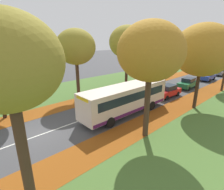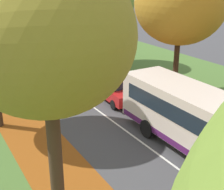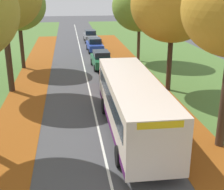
{
  "view_description": "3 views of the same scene",
  "coord_description": "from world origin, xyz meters",
  "px_view_note": "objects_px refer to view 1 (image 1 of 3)",
  "views": [
    {
      "loc": [
        13.17,
        -3.93,
        7.46
      ],
      "look_at": [
        -0.53,
        8.72,
        1.43
      ],
      "focal_mm": 28.0,
      "sensor_mm": 36.0,
      "label": 1
    },
    {
      "loc": [
        -8.53,
        -0.21,
        8.01
      ],
      "look_at": [
        -0.24,
        13.64,
        1.81
      ],
      "focal_mm": 50.0,
      "sensor_mm": 36.0,
      "label": 2
    },
    {
      "loc": [
        -1.44,
        -6.5,
        7.51
      ],
      "look_at": [
        1.06,
        11.27,
        1.24
      ],
      "focal_mm": 50.0,
      "sensor_mm": 36.0,
      "label": 3
    }
  ],
  "objects_px": {
    "tree_right_near": "(151,52)",
    "car_green_following": "(188,83)",
    "tree_right_mid": "(203,50)",
    "tree_left_far": "(154,48)",
    "car_red_lead": "(168,91)",
    "car_blue_third_in_line": "(208,76)",
    "bus": "(126,98)",
    "tree_left_mid": "(127,42)",
    "car_grey_fourth_in_line": "(221,71)",
    "tree_left_near": "(76,47)",
    "tree_right_nearest": "(7,64)"
  },
  "relations": [
    {
      "from": "tree_right_mid",
      "to": "bus",
      "type": "distance_m",
      "value": 9.28
    },
    {
      "from": "tree_right_near",
      "to": "car_green_following",
      "type": "relative_size",
      "value": 2.05
    },
    {
      "from": "car_grey_fourth_in_line",
      "to": "tree_left_far",
      "type": "bearing_deg",
      "value": -117.98
    },
    {
      "from": "tree_left_mid",
      "to": "tree_right_mid",
      "type": "distance_m",
      "value": 11.89
    },
    {
      "from": "bus",
      "to": "car_red_lead",
      "type": "bearing_deg",
      "value": 89.76
    },
    {
      "from": "tree_left_far",
      "to": "car_blue_third_in_line",
      "type": "height_order",
      "value": "tree_left_far"
    },
    {
      "from": "tree_left_mid",
      "to": "car_grey_fourth_in_line",
      "type": "bearing_deg",
      "value": 70.55
    },
    {
      "from": "tree_right_mid",
      "to": "car_red_lead",
      "type": "xyz_separation_m",
      "value": [
        -4.16,
        1.31,
        -5.52
      ]
    },
    {
      "from": "tree_right_near",
      "to": "car_blue_third_in_line",
      "type": "relative_size",
      "value": 2.05
    },
    {
      "from": "tree_left_far",
      "to": "tree_right_mid",
      "type": "distance_m",
      "value": 14.58
    },
    {
      "from": "tree_left_far",
      "to": "tree_left_mid",
      "type": "bearing_deg",
      "value": -89.89
    },
    {
      "from": "tree_left_far",
      "to": "bus",
      "type": "xyz_separation_m",
      "value": [
        7.61,
        -15.42,
        -4.16
      ]
    },
    {
      "from": "car_blue_third_in_line",
      "to": "car_grey_fourth_in_line",
      "type": "xyz_separation_m",
      "value": [
        0.02,
        7.15,
        0.0
      ]
    },
    {
      "from": "tree_right_mid",
      "to": "car_red_lead",
      "type": "relative_size",
      "value": 2.11
    },
    {
      "from": "tree_right_near",
      "to": "car_red_lead",
      "type": "bearing_deg",
      "value": 111.55
    },
    {
      "from": "tree_left_mid",
      "to": "tree_left_far",
      "type": "height_order",
      "value": "tree_left_mid"
    },
    {
      "from": "tree_right_mid",
      "to": "car_blue_third_in_line",
      "type": "relative_size",
      "value": 2.12
    },
    {
      "from": "tree_right_near",
      "to": "bus",
      "type": "height_order",
      "value": "tree_right_near"
    },
    {
      "from": "tree_right_mid",
      "to": "tree_left_mid",
      "type": "bearing_deg",
      "value": 173.28
    },
    {
      "from": "tree_left_near",
      "to": "car_green_following",
      "type": "height_order",
      "value": "tree_left_near"
    },
    {
      "from": "tree_left_near",
      "to": "bus",
      "type": "height_order",
      "value": "tree_left_near"
    },
    {
      "from": "car_blue_third_in_line",
      "to": "tree_left_near",
      "type": "bearing_deg",
      "value": -107.86
    },
    {
      "from": "car_green_following",
      "to": "tree_left_mid",
      "type": "bearing_deg",
      "value": -140.47
    },
    {
      "from": "tree_left_mid",
      "to": "bus",
      "type": "bearing_deg",
      "value": -47.4
    },
    {
      "from": "tree_right_near",
      "to": "car_grey_fourth_in_line",
      "type": "bearing_deg",
      "value": 97.35
    },
    {
      "from": "tree_right_mid",
      "to": "car_blue_third_in_line",
      "type": "bearing_deg",
      "value": 105.17
    },
    {
      "from": "bus",
      "to": "car_red_lead",
      "type": "relative_size",
      "value": 2.44
    },
    {
      "from": "car_red_lead",
      "to": "car_blue_third_in_line",
      "type": "xyz_separation_m",
      "value": [
        -0.08,
        14.35,
        0.0
      ]
    },
    {
      "from": "tree_left_mid",
      "to": "tree_right_nearest",
      "type": "height_order",
      "value": "tree_left_mid"
    },
    {
      "from": "tree_right_nearest",
      "to": "tree_left_mid",
      "type": "bearing_deg",
      "value": 121.54
    },
    {
      "from": "tree_left_far",
      "to": "bus",
      "type": "relative_size",
      "value": 0.78
    },
    {
      "from": "tree_right_nearest",
      "to": "car_red_lead",
      "type": "height_order",
      "value": "tree_right_nearest"
    },
    {
      "from": "tree_right_near",
      "to": "car_grey_fourth_in_line",
      "type": "xyz_separation_m",
      "value": [
        -4.08,
        31.68,
        -5.76
      ]
    },
    {
      "from": "bus",
      "to": "car_green_following",
      "type": "bearing_deg",
      "value": 90.38
    },
    {
      "from": "tree_left_far",
      "to": "tree_right_mid",
      "type": "relative_size",
      "value": 0.9
    },
    {
      "from": "tree_left_near",
      "to": "tree_right_nearest",
      "type": "relative_size",
      "value": 1.02
    },
    {
      "from": "tree_left_near",
      "to": "car_blue_third_in_line",
      "type": "relative_size",
      "value": 2.04
    },
    {
      "from": "tree_left_near",
      "to": "tree_right_near",
      "type": "xyz_separation_m",
      "value": [
        11.64,
        -1.13,
        0.08
      ]
    },
    {
      "from": "tree_left_mid",
      "to": "car_blue_third_in_line",
      "type": "height_order",
      "value": "tree_left_mid"
    },
    {
      "from": "tree_right_nearest",
      "to": "car_red_lead",
      "type": "xyz_separation_m",
      "value": [
        -4.16,
        19.13,
        -5.79
      ]
    },
    {
      "from": "tree_left_near",
      "to": "tree_left_mid",
      "type": "distance_m",
      "value": 9.14
    },
    {
      "from": "tree_right_nearest",
      "to": "car_red_lead",
      "type": "relative_size",
      "value": 2.0
    },
    {
      "from": "tree_left_mid",
      "to": "car_red_lead",
      "type": "height_order",
      "value": "tree_left_mid"
    },
    {
      "from": "bus",
      "to": "tree_left_mid",
      "type": "bearing_deg",
      "value": 132.6
    },
    {
      "from": "bus",
      "to": "car_blue_third_in_line",
      "type": "height_order",
      "value": "bus"
    },
    {
      "from": "tree_right_mid",
      "to": "car_green_following",
      "type": "xyz_separation_m",
      "value": [
        -4.3,
        7.57,
        -5.52
      ]
    },
    {
      "from": "tree_left_far",
      "to": "car_green_following",
      "type": "distance_m",
      "value": 9.1
    },
    {
      "from": "tree_left_far",
      "to": "tree_right_near",
      "type": "bearing_deg",
      "value": -56.2
    },
    {
      "from": "tree_left_far",
      "to": "car_green_following",
      "type": "height_order",
      "value": "tree_left_far"
    },
    {
      "from": "tree_left_mid",
      "to": "tree_right_mid",
      "type": "bearing_deg",
      "value": -6.72
    }
  ]
}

